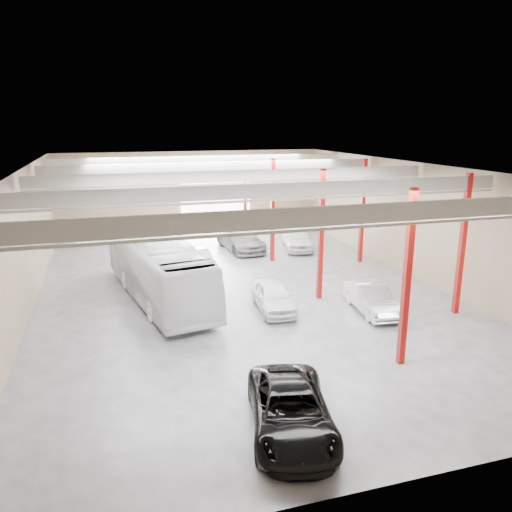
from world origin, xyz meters
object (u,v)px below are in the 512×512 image
coach_bus (158,268)px  car_row_b (197,262)px  black_sedan (291,410)px  car_row_c (240,238)px  car_right_far (297,239)px  car_row_a (273,297)px  car_right_near (372,298)px

coach_bus → car_row_b: coach_bus is taller
black_sedan → car_row_c: 23.14m
coach_bus → car_right_far: 13.78m
car_row_c → coach_bus: bearing=-133.3°
black_sedan → car_right_far: size_ratio=1.10×
car_row_a → car_right_far: car_right_far is taller
coach_bus → car_right_near: (10.07, -5.24, -0.97)m
car_row_b → car_row_c: size_ratio=0.78×
car_row_b → car_row_a: bearing=-78.1°
coach_bus → black_sedan: size_ratio=2.30×
car_row_a → car_right_far: 12.91m
black_sedan → car_right_far: bearing=81.0°
car_right_near → black_sedan: bearing=-126.0°
coach_bus → car_row_a: coach_bus is taller
black_sedan → coach_bus: bearing=113.6°
coach_bus → car_row_a: (5.40, -3.55, -0.96)m
car_right_far → car_right_near: bearing=-81.7°
black_sedan → car_row_a: bearing=87.1°
coach_bus → car_right_near: bearing=-37.5°
coach_bus → car_right_far: coach_bus is taller
car_row_b → car_right_far: car_right_far is taller
car_row_b → car_row_c: car_row_c is taller
car_row_a → car_row_c: (1.68, 12.70, 0.13)m
car_row_c → car_right_near: 14.70m
car_right_far → coach_bus: bearing=-131.4°
black_sedan → car_right_far: car_right_far is taller
car_right_near → car_right_far: size_ratio=0.91×
car_row_a → car_row_b: (-2.56, 7.50, 0.03)m
car_row_c → car_right_far: size_ratio=1.23×
car_row_b → car_right_near: 11.70m
coach_bus → car_right_near: coach_bus is taller
car_row_c → car_row_b: bearing=-134.8°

